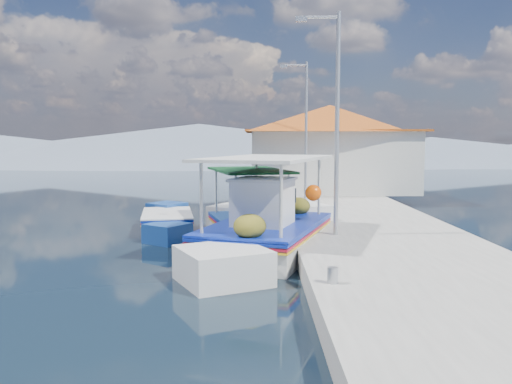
{
  "coord_description": "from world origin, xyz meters",
  "views": [
    {
      "loc": [
        2.42,
        -12.36,
        3.09
      ],
      "look_at": [
        2.4,
        5.85,
        1.3
      ],
      "focal_mm": 36.96,
      "sensor_mm": 36.0,
      "label": 1
    }
  ],
  "objects": [
    {
      "name": "main_caique",
      "position": [
        2.67,
        1.93,
        0.56
      ],
      "size": [
        4.43,
        8.44,
        2.93
      ],
      "rotation": [
        0.0,
        0.0,
        0.33
      ],
      "color": "silver",
      "rests_on": "ground"
    },
    {
      "name": "caique_blue_hull",
      "position": [
        -0.6,
        5.35,
        0.26
      ],
      "size": [
        2.23,
        5.43,
        0.98
      ],
      "rotation": [
        0.0,
        0.0,
        -0.17
      ],
      "color": "navy",
      "rests_on": "ground"
    },
    {
      "name": "mountain_ridge",
      "position": [
        6.54,
        56.0,
        2.04
      ],
      "size": [
        171.4,
        96.0,
        5.5
      ],
      "color": "slate",
      "rests_on": "ground"
    },
    {
      "name": "ground",
      "position": [
        0.0,
        0.0,
        0.0
      ],
      "size": [
        160.0,
        160.0,
        0.0
      ],
      "primitive_type": "plane",
      "color": "black",
      "rests_on": "ground"
    },
    {
      "name": "lamp_post_far",
      "position": [
        4.51,
        11.0,
        3.85
      ],
      "size": [
        1.21,
        0.14,
        6.0
      ],
      "color": "#A5A8AD",
      "rests_on": "quay"
    },
    {
      "name": "harbor_building",
      "position": [
        6.2,
        15.0,
        2.78
      ],
      "size": [
        10.49,
        10.49,
        4.4
      ],
      "color": "silver",
      "rests_on": "quay"
    },
    {
      "name": "caique_green_canopy",
      "position": [
        2.22,
        3.7,
        0.37
      ],
      "size": [
        3.04,
        6.36,
        2.46
      ],
      "rotation": [
        0.0,
        0.0,
        -0.26
      ],
      "color": "silver",
      "rests_on": "ground"
    },
    {
      "name": "quay",
      "position": [
        5.9,
        6.0,
        0.25
      ],
      "size": [
        5.0,
        44.0,
        0.5
      ],
      "primitive_type": "cube",
      "color": "#ACA9A1",
      "rests_on": "ground"
    },
    {
      "name": "lamp_post_near",
      "position": [
        4.51,
        2.0,
        3.85
      ],
      "size": [
        1.21,
        0.14,
        6.0
      ],
      "color": "#A5A8AD",
      "rests_on": "quay"
    },
    {
      "name": "bollards",
      "position": [
        3.8,
        5.25,
        0.65
      ],
      "size": [
        0.2,
        17.2,
        0.3
      ],
      "color": "#A5A8AD",
      "rests_on": "quay"
    }
  ]
}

